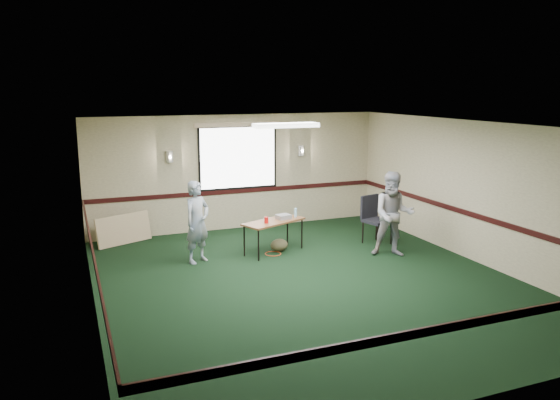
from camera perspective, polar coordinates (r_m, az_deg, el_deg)
name	(u,v)px	position (r m, az deg, el deg)	size (l,w,h in m)	color
ground	(307,282)	(9.60, 2.88, -8.50)	(8.00, 8.00, 0.00)	black
room_shell	(265,174)	(11.12, -1.56, 2.72)	(8.00, 8.02, 8.00)	tan
folding_table	(274,223)	(11.07, -0.66, -2.42)	(1.43, 1.00, 0.66)	#573B18
projector	(283,217)	(11.20, 0.36, -1.76)	(0.28, 0.23, 0.09)	#93939B
game_console	(285,216)	(11.34, 0.56, -1.69)	(0.19, 0.16, 0.05)	white
red_cup	(266,220)	(10.85, -1.44, -2.11)	(0.08, 0.08, 0.12)	#BA0E0C
water_bottle	(296,213)	(11.34, 1.64, -1.33)	(0.06, 0.06, 0.19)	#8DC8E6
duffel_bag	(279,245)	(11.26, -0.09, -4.73)	(0.37, 0.28, 0.26)	#473E29
cable_coil	(273,254)	(11.10, -0.73, -5.64)	(0.33, 0.33, 0.02)	#BE3E17
folded_table	(124,229)	(12.21, -16.02, -2.96)	(1.25, 0.05, 0.64)	tan
conference_chair	(374,215)	(11.92, 9.79, -1.61)	(0.63, 0.64, 1.03)	black
person_left	(197,222)	(10.53, -8.65, -2.29)	(0.58, 0.38, 1.59)	#436193
person_right	(393,214)	(11.02, 11.76, -1.47)	(0.82, 0.64, 1.70)	#7E97C4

